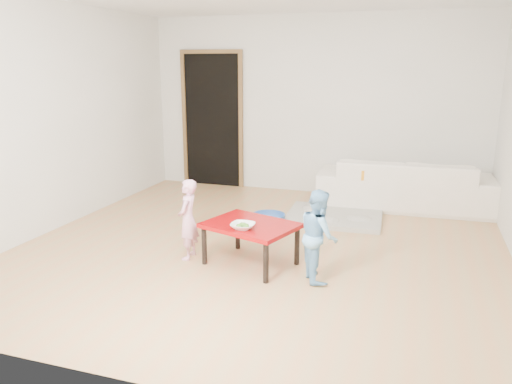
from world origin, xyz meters
The scene contains 13 objects.
floor centered at (0.00, 0.00, 0.00)m, with size 5.00×5.00×0.01m, color tan.
back_wall centered at (0.00, 2.50, 1.30)m, with size 5.00×0.02×2.60m, color silver.
left_wall centered at (-2.50, 0.00, 1.30)m, with size 0.02×5.00×2.60m, color silver.
doorway centered at (-1.60, 2.48, 1.02)m, with size 1.02×0.08×2.11m, color brown, non-canonical shape.
sofa centered at (1.37, 2.05, 0.33)m, with size 2.27×0.89×0.66m, color white.
cushion centered at (1.03, 1.84, 0.50)m, with size 0.48×0.43×0.13m, color orange.
red_table centered at (0.04, -0.50, 0.21)m, with size 0.83×0.62×0.42m, color #910709, non-canonical shape.
bowl centered at (0.03, -0.68, 0.44)m, with size 0.22×0.22×0.05m, color white.
broccoli centered at (0.03, -0.68, 0.44)m, with size 0.12×0.12×0.06m, color #2D5919, non-canonical shape.
child_pink centered at (-0.60, -0.54, 0.40)m, with size 0.29×0.19×0.81m, color pink.
child_blue centered at (0.73, -0.64, 0.42)m, with size 0.41×0.32×0.83m, color #65A8EA.
basin centered at (-0.15, 0.75, 0.06)m, with size 0.41×0.41×0.13m, color #28529A.
blanket centered at (0.57, 1.22, 0.03)m, with size 1.17×0.97×0.06m, color #B5AE9F, non-canonical shape.
Camera 1 is at (1.52, -4.80, 1.89)m, focal length 35.00 mm.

